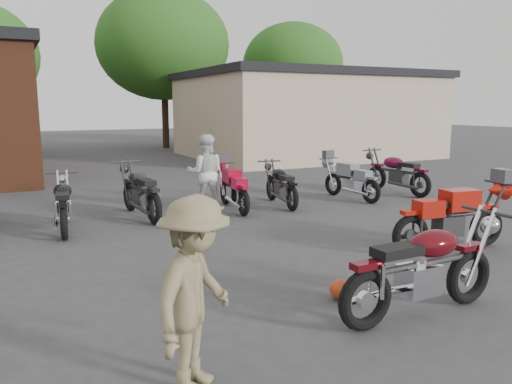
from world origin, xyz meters
name	(u,v)px	position (x,y,z in m)	size (l,w,h in m)	color
ground	(364,292)	(0.00, 0.00, 0.00)	(90.00, 90.00, 0.00)	#363639
stucco_building	(305,118)	(8.50, 15.00, 1.75)	(10.00, 8.00, 3.50)	tan
tree_2	(164,66)	(4.00, 22.00, 4.40)	(7.04, 7.04, 8.80)	#1F4211
tree_3	(293,80)	(12.00, 22.00, 3.80)	(6.08, 6.08, 7.60)	#1F4211
vintage_motorcycle	(425,262)	(0.12, -0.84, 0.61)	(2.11, 0.70, 1.22)	#4D090F
sportbike	(453,214)	(2.41, 0.84, 0.59)	(2.03, 0.67, 1.18)	red
helmet	(341,289)	(-0.40, -0.06, 0.12)	(0.27, 0.27, 0.25)	#A63311
person_light	(206,173)	(0.01, 5.51, 0.84)	(0.82, 0.64, 1.68)	silver
person_tan	(196,294)	(-2.59, -1.07, 0.80)	(1.04, 0.60, 1.61)	olive
row_bike_2	(63,201)	(-2.99, 4.98, 0.55)	(1.90, 0.63, 1.10)	black
row_bike_3	(140,188)	(-1.45, 5.48, 0.60)	(2.09, 0.69, 1.21)	black
row_bike_4	(233,186)	(0.59, 5.30, 0.54)	(1.86, 0.61, 1.08)	#BA0F32
row_bike_5	(281,183)	(1.78, 5.27, 0.53)	(1.84, 0.61, 1.07)	black
row_bike_6	(350,178)	(3.70, 5.18, 0.53)	(1.84, 0.61, 1.06)	gray
row_bike_7	(397,170)	(5.31, 5.32, 0.61)	(2.09, 0.69, 1.21)	#570A2A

